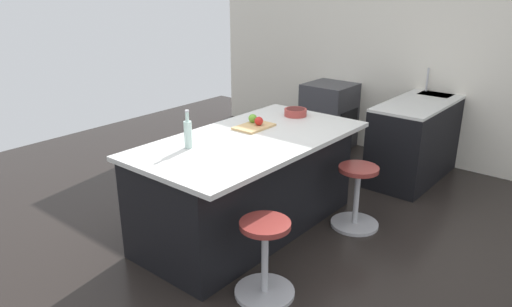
% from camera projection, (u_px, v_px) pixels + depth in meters
% --- Properties ---
extents(ground_plane, '(7.78, 7.78, 0.00)m').
position_uv_depth(ground_plane, '(236.00, 236.00, 4.26)').
color(ground_plane, black).
extents(interior_partition_left, '(0.15, 5.47, 2.94)m').
position_uv_depth(interior_partition_left, '(396.00, 38.00, 5.92)').
color(interior_partition_left, silver).
rests_on(interior_partition_left, ground_plane).
extents(sink_cabinet, '(1.96, 0.60, 1.17)m').
position_uv_depth(sink_cabinet, '(426.00, 133.00, 5.63)').
color(sink_cabinet, black).
rests_on(sink_cabinet, ground_plane).
extents(oven_range, '(0.60, 0.61, 0.86)m').
position_uv_depth(oven_range, '(329.00, 115.00, 6.43)').
color(oven_range, '#38383D').
rests_on(oven_range, ground_plane).
extents(kitchen_island, '(2.12, 1.11, 0.89)m').
position_uv_depth(kitchen_island, '(248.00, 183.00, 4.25)').
color(kitchen_island, black).
rests_on(kitchen_island, ground_plane).
extents(stool_by_window, '(0.44, 0.44, 0.59)m').
position_uv_depth(stool_by_window, '(356.00, 198.00, 4.36)').
color(stool_by_window, '#B7B7BC').
rests_on(stool_by_window, ground_plane).
extents(stool_middle, '(0.44, 0.44, 0.59)m').
position_uv_depth(stool_middle, '(265.00, 261.00, 3.39)').
color(stool_middle, '#B7B7BC').
rests_on(stool_middle, ground_plane).
extents(cutting_board, '(0.36, 0.24, 0.02)m').
position_uv_depth(cutting_board, '(254.00, 127.00, 4.34)').
color(cutting_board, tan).
rests_on(cutting_board, kitchen_island).
extents(apple_red, '(0.08, 0.08, 0.08)m').
position_uv_depth(apple_red, '(259.00, 121.00, 4.34)').
color(apple_red, red).
rests_on(apple_red, cutting_board).
extents(apple_green, '(0.08, 0.08, 0.08)m').
position_uv_depth(apple_green, '(253.00, 118.00, 4.42)').
color(apple_green, '#609E2D').
rests_on(apple_green, cutting_board).
extents(water_bottle, '(0.06, 0.06, 0.31)m').
position_uv_depth(water_bottle, '(188.00, 133.00, 3.79)').
color(water_bottle, silver).
rests_on(water_bottle, kitchen_island).
extents(fruit_bowl, '(0.22, 0.22, 0.07)m').
position_uv_depth(fruit_bowl, '(295.00, 112.00, 4.71)').
color(fruit_bowl, '#993833').
rests_on(fruit_bowl, kitchen_island).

